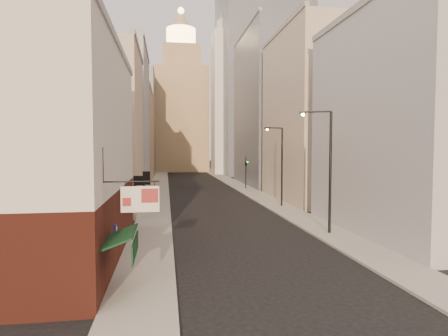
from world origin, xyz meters
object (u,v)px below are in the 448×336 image
(streetlamp_near, at_px, (327,164))
(traffic_light_right, at_px, (246,165))
(streetlamp_mid, at_px, (280,162))
(white_tower, at_px, (229,98))
(clock_tower, at_px, (181,107))

(streetlamp_near, relative_size, traffic_light_right, 1.80)
(streetlamp_mid, xyz_separation_m, traffic_light_right, (0.09, 17.61, -1.11))
(white_tower, relative_size, traffic_light_right, 8.30)
(white_tower, relative_size, streetlamp_near, 4.61)
(white_tower, distance_m, traffic_light_right, 38.36)
(white_tower, height_order, traffic_light_right, white_tower)
(streetlamp_near, xyz_separation_m, traffic_light_right, (0.58, 30.35, -1.41))
(streetlamp_mid, bearing_deg, streetlamp_near, -107.71)
(white_tower, height_order, streetlamp_near, white_tower)
(traffic_light_right, bearing_deg, clock_tower, -87.53)
(streetlamp_mid, height_order, traffic_light_right, streetlamp_mid)
(white_tower, bearing_deg, traffic_light_right, -95.37)
(streetlamp_mid, bearing_deg, traffic_light_right, 74.18)
(clock_tower, relative_size, white_tower, 1.08)
(streetlamp_near, bearing_deg, traffic_light_right, 105.96)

